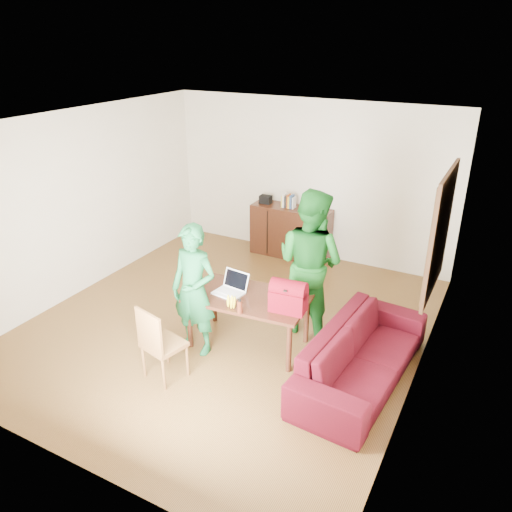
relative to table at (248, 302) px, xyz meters
The scene contains 10 objects.
room 0.94m from the table, 138.85° to the left, with size 5.20×5.70×2.90m.
table is the anchor object (origin of this frame).
chair 1.21m from the table, 117.43° to the right, with size 0.50×0.49×0.93m.
person_near 0.69m from the table, 142.94° to the right, with size 0.61×0.40×1.66m, color #145B2C.
person_far 0.94m from the table, 53.40° to the left, with size 0.95×0.74×1.95m, color #145B1A.
laptop 0.29m from the table, 165.86° to the right, with size 0.39×0.29×0.25m.
bananas 0.35m from the table, 97.93° to the right, with size 0.16×0.10×0.06m, color yellow, non-canonical shape.
bottle 0.45m from the table, 75.08° to the right, with size 0.06×0.06×0.18m, color #522112.
red_bag 0.62m from the table, ahead, with size 0.41×0.24×0.31m, color maroon.
sofa 1.50m from the table, ahead, with size 2.20×0.86×0.64m, color #34060B.
Camera 1 is at (3.08, -4.99, 3.66)m, focal length 35.00 mm.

